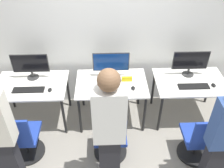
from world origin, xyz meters
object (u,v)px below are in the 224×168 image
Objects in this scene: keyboard_center at (112,88)px; office_chair_center at (110,139)px; office_chair_left at (23,140)px; office_chair_right at (199,141)px; monitor_right at (190,62)px; person_right at (224,137)px; keyboard_left at (28,90)px; keyboard_right at (194,86)px; mouse_right at (214,85)px; person_center at (109,129)px; mouse_left at (50,90)px; monitor_left at (30,65)px; monitor_center at (111,64)px; mouse_center at (133,88)px.

office_chair_center is (-0.04, -0.64, -0.39)m from keyboard_center.
office_chair_left and office_chair_right have the same top height.
person_right is (-0.00, -1.40, -0.09)m from monitor_right.
keyboard_left and keyboard_right have the same top height.
keyboard_right is 5.10× the size of mouse_right.
office_chair_center is 0.49× the size of person_center.
monitor_right is at bearing 87.11° from office_chair_right.
mouse_right is at bearing 0.53° from mouse_left.
keyboard_center is (1.22, -0.32, -0.22)m from monitor_left.
monitor_right is at bearing 36.98° from office_chair_center.
office_chair_right is 0.64m from person_right.
person_center is at bearing 176.62° from person_right.
office_chair_center is 1.44m from person_right.
person_right reaches higher than monitor_left.
keyboard_right is 0.53× the size of office_chair_right.
person_center is at bearing -40.94° from keyboard_left.
monitor_center is at bearing 87.48° from office_chair_center.
keyboard_center is 0.75m from office_chair_center.
mouse_center is (1.54, -0.34, -0.22)m from monitor_left.
mouse_left is 0.05× the size of person_center.
office_chair_center is at bearing -93.78° from keyboard_center.
mouse_right is at bearing 12.33° from office_chair_left.
monitor_right is (2.47, 0.92, 0.61)m from office_chair_left.
mouse_center and mouse_right have the same top height.
office_chair_right is (2.40, -0.72, -0.39)m from keyboard_left.
monitor_right is at bearing 20.33° from office_chair_left.
monitor_center is 0.64× the size of office_chair_right.
mouse_right is at bearing 2.29° from keyboard_right.
mouse_center is at bearing 60.06° from office_chair_center.
mouse_left and mouse_center have the same top height.
person_center is at bearing -18.85° from office_chair_left.
mouse_left is 1.00× the size of mouse_right.
monitor_right is at bearing 20.10° from mouse_center.
monitor_center is (1.22, 0.32, 0.22)m from keyboard_left.
person_center is at bearing -49.46° from mouse_left.
person_right is at bearing -41.45° from keyboard_center.
mouse_center is at bearing 140.85° from office_chair_right.
mouse_left is 0.91m from keyboard_center.
monitor_center is at bearing 179.75° from monitor_right.
person_center is (1.18, -0.40, 0.62)m from office_chair_left.
monitor_center is 1.33m from person_center.
monitor_right is 6.17× the size of mouse_right.
office_chair_center is 0.72m from person_center.
keyboard_center is at bearing -14.80° from monitor_left.
keyboard_left is 1.54m from mouse_center.
office_chair_right is at bearing -3.59° from office_chair_center.
monitor_left is 1.00× the size of monitor_center.
office_chair_left is at bearing 161.15° from person_center.
keyboard_right is at bearing -0.18° from keyboard_left.
monitor_center is 1.22m from monitor_right.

